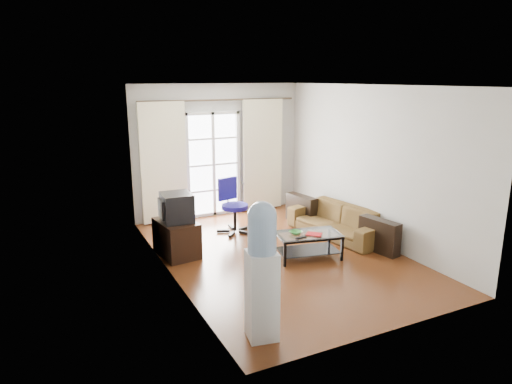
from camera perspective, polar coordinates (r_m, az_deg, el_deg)
floor at (r=7.55m, az=2.88°, el=-7.77°), size 5.20×5.20×0.00m
ceiling at (r=7.01m, az=3.16°, el=13.18°), size 5.20×5.20×0.00m
wall_back at (r=9.48m, az=-4.65°, el=5.20°), size 3.60×0.02×2.70m
wall_front at (r=5.11m, az=17.29°, el=-3.17°), size 3.60×0.02×2.70m
wall_left at (r=6.50m, az=-11.01°, el=0.84°), size 0.02×5.20×2.70m
wall_right at (r=8.17m, az=14.15°, el=3.37°), size 0.02×5.20×2.70m
french_door at (r=9.42m, az=-5.34°, el=3.43°), size 1.16×0.06×2.15m
curtain_rod at (r=9.28m, az=-4.55°, el=11.41°), size 3.30×0.04×0.04m
curtain_left at (r=9.02m, az=-11.47°, el=3.54°), size 0.90×0.07×2.35m
curtain_right at (r=9.78m, az=0.83°, el=4.63°), size 0.90×0.07×2.35m
radiator at (r=9.91m, az=-0.01°, el=-0.39°), size 0.64×0.12×0.64m
sofa at (r=8.44m, az=10.06°, el=-3.57°), size 2.17×1.40×0.56m
coffee_table at (r=7.37m, az=6.53°, el=-6.24°), size 1.10×0.77×0.41m
bowl at (r=7.26m, az=4.98°, el=-5.07°), size 0.31×0.31×0.05m
book at (r=7.17m, az=7.11°, el=-5.50°), size 0.41×0.41×0.02m
remote at (r=7.09m, az=5.64°, el=-5.69°), size 0.19×0.08×0.02m
tv_stand at (r=7.52m, az=-9.89°, el=-5.69°), size 0.62×0.85×0.58m
crt_tv at (r=7.35m, az=-10.01°, el=-1.92°), size 0.53×0.52×0.46m
task_chair at (r=8.51m, az=-2.78°, el=-3.09°), size 0.83×0.83×1.01m
water_cooler at (r=4.96m, az=0.76°, el=-9.55°), size 0.37×0.37×1.57m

